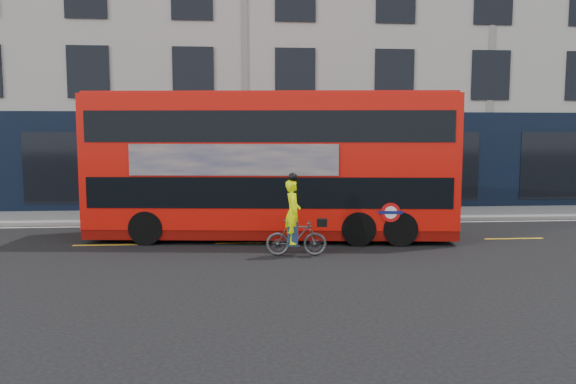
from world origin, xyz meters
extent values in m
plane|color=black|center=(0.00, 0.00, 0.00)|extent=(120.00, 120.00, 0.00)
cube|color=gray|center=(0.00, 6.50, 0.06)|extent=(60.00, 3.00, 0.12)
cube|color=gray|center=(0.00, 5.00, 0.07)|extent=(60.00, 0.12, 0.13)
cube|color=#A4A39B|center=(0.00, 13.00, 7.50)|extent=(50.00, 10.00, 15.00)
cube|color=black|center=(0.00, 7.98, 2.00)|extent=(50.00, 0.08, 4.00)
cube|color=silver|center=(0.00, 4.70, 0.00)|extent=(58.00, 0.10, 0.01)
cube|color=red|center=(0.74, 2.20, 2.35)|extent=(10.85, 3.51, 3.83)
cube|color=#6A0804|center=(0.74, 2.20, 0.29)|extent=(10.84, 3.46, 0.29)
cube|color=black|center=(0.74, 2.20, 1.50)|extent=(10.43, 3.51, 0.87)
cube|color=black|center=(0.74, 2.20, 3.34)|extent=(10.43, 3.51, 0.87)
cube|color=#B0120B|center=(0.74, 2.20, 4.28)|extent=(10.63, 3.39, 0.08)
cube|color=black|center=(6.06, 1.65, 1.50)|extent=(0.27, 2.17, 0.87)
cube|color=black|center=(6.06, 1.65, 3.34)|extent=(0.27, 2.17, 0.87)
cube|color=black|center=(-4.58, 2.75, 1.50)|extent=(0.27, 2.17, 0.87)
cube|color=tan|center=(-0.35, 1.07, 2.42)|extent=(5.78, 0.64, 0.87)
cylinder|color=red|center=(3.98, 0.61, 0.97)|extent=(0.54, 0.08, 0.54)
cylinder|color=white|center=(3.98, 0.61, 0.97)|extent=(0.35, 0.06, 0.35)
cube|color=#0C1459|center=(3.98, 0.60, 0.97)|extent=(0.68, 0.09, 0.09)
cylinder|color=black|center=(4.40, 1.82, 0.48)|extent=(1.22, 2.56, 0.97)
cylinder|color=black|center=(3.24, 1.94, 0.48)|extent=(1.22, 2.56, 0.97)
cylinder|color=black|center=(-2.73, 2.56, 0.48)|extent=(1.22, 2.56, 0.97)
imported|color=#434548|center=(1.27, -0.30, 0.47)|extent=(1.60, 0.58, 0.94)
imported|color=#CFE701|center=(1.18, -0.30, 1.14)|extent=(0.45, 0.63, 1.64)
cube|color=black|center=(1.92, -0.36, 0.87)|extent=(0.27, 0.22, 0.20)
cube|color=#1C2D4A|center=(1.18, -0.30, 0.59)|extent=(0.30, 0.37, 0.64)
sphere|color=black|center=(1.18, -0.30, 2.04)|extent=(0.24, 0.24, 0.24)
camera|label=1|loc=(-0.08, -14.49, 3.16)|focal=35.00mm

